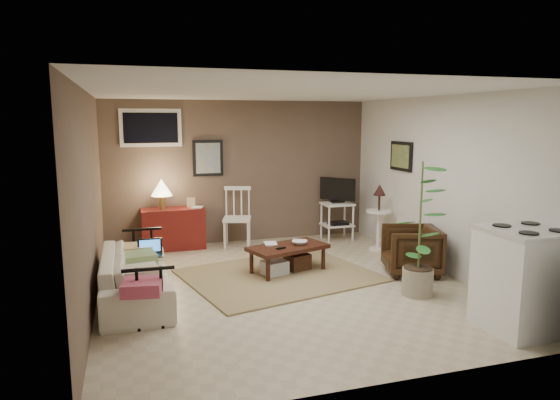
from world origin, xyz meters
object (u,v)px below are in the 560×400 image
object	(u,v)px
sofa	(136,268)
red_console	(172,225)
stove	(526,279)
coffee_table	(287,257)
side_table	(379,209)
armchair	(411,248)
spindle_chair	(237,219)
tv_stand	(337,207)
potted_plant	(420,224)

from	to	relation	value
sofa	red_console	world-z (taller)	red_console
stove	coffee_table	bearing A→B (deg)	124.46
red_console	side_table	world-z (taller)	red_console
sofa	armchair	distance (m)	3.59
red_console	side_table	xyz separation A→B (m)	(3.16, -1.04, 0.26)
sofa	armchair	world-z (taller)	sofa
spindle_chair	tv_stand	world-z (taller)	tv_stand
tv_stand	stove	distance (m)	4.05
spindle_chair	side_table	xyz separation A→B (m)	(2.13, -0.88, 0.20)
armchair	potted_plant	world-z (taller)	potted_plant
tv_stand	stove	xyz separation A→B (m)	(0.26, -4.04, -0.06)
sofa	tv_stand	size ratio (longest dim) A/B	1.76
stove	tv_stand	bearing A→B (deg)	93.64
tv_stand	side_table	xyz separation A→B (m)	(0.35, -0.84, 0.08)
spindle_chair	armchair	distance (m)	2.91
tv_stand	potted_plant	world-z (taller)	potted_plant
sofa	stove	distance (m)	4.20
sofa	tv_stand	distance (m)	3.99
tv_stand	spindle_chair	bearing A→B (deg)	178.49
armchair	stove	world-z (taller)	stove
coffee_table	sofa	distance (m)	2.06
spindle_chair	tv_stand	size ratio (longest dim) A/B	0.90
red_console	tv_stand	bearing A→B (deg)	-4.12
red_console	potted_plant	bearing A→B (deg)	-49.78
spindle_chair	stove	xyz separation A→B (m)	(2.03, -4.09, 0.06)
tv_stand	stove	size ratio (longest dim) A/B	1.05
tv_stand	side_table	distance (m)	0.91
spindle_chair	side_table	size ratio (longest dim) A/B	0.92
coffee_table	stove	size ratio (longest dim) A/B	1.13
red_console	tv_stand	size ratio (longest dim) A/B	1.06
potted_plant	sofa	bearing A→B (deg)	165.44
side_table	potted_plant	size ratio (longest dim) A/B	0.65
potted_plant	coffee_table	bearing A→B (deg)	133.41
coffee_table	potted_plant	world-z (taller)	potted_plant
potted_plant	tv_stand	bearing A→B (deg)	85.83
sofa	red_console	bearing A→B (deg)	-15.39
side_table	stove	xyz separation A→B (m)	(-0.10, -3.21, -0.15)
red_console	potted_plant	size ratio (longest dim) A/B	0.71
stove	red_console	bearing A→B (deg)	125.86
potted_plant	armchair	bearing A→B (deg)	63.67
coffee_table	sofa	size ratio (longest dim) A/B	0.61
coffee_table	spindle_chair	xyz separation A→B (m)	(-0.34, 1.63, 0.24)
spindle_chair	tv_stand	xyz separation A→B (m)	(1.77, -0.05, 0.12)
spindle_chair	potted_plant	world-z (taller)	potted_plant
red_console	spindle_chair	xyz separation A→B (m)	(1.04, -0.16, 0.06)
stove	potted_plant	bearing A→B (deg)	111.78
red_console	tv_stand	distance (m)	2.82
potted_plant	stove	world-z (taller)	potted_plant
side_table	stove	world-z (taller)	side_table
coffee_table	tv_stand	xyz separation A→B (m)	(1.43, 1.59, 0.35)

